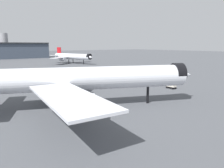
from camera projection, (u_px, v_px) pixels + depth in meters
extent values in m
plane|color=#4C4F54|center=(93.00, 111.00, 46.44)|extent=(900.00, 900.00, 0.00)
cylinder|color=silver|center=(83.00, 78.00, 47.87)|extent=(47.87, 25.59, 5.34)
cone|color=silver|center=(181.00, 75.00, 53.55)|extent=(7.51, 7.19, 5.23)
cylinder|color=black|center=(177.00, 73.00, 53.23)|extent=(4.42, 5.90, 5.39)
cube|color=silver|center=(66.00, 74.00, 60.45)|extent=(21.14, 22.07, 0.43)
cylinder|color=#B7BAC1|center=(70.00, 81.00, 58.47)|extent=(7.61, 5.58, 2.94)
cube|color=silver|center=(68.00, 97.00, 33.78)|extent=(10.49, 23.32, 0.43)
cylinder|color=#B7BAC1|center=(75.00, 102.00, 36.97)|extent=(7.61, 5.58, 2.94)
cylinder|color=black|center=(148.00, 95.00, 52.40)|extent=(0.64, 0.64, 4.27)
cylinder|color=black|center=(73.00, 96.00, 50.88)|extent=(0.64, 0.64, 4.27)
cylinder|color=black|center=(74.00, 102.00, 45.52)|extent=(0.64, 0.64, 4.27)
cylinder|color=silver|center=(72.00, 56.00, 161.75)|extent=(14.56, 36.37, 4.32)
cone|color=silver|center=(90.00, 57.00, 151.23)|extent=(5.40, 5.75, 4.23)
cone|color=silver|center=(57.00, 56.00, 172.27)|extent=(5.53, 6.54, 4.10)
cylinder|color=black|center=(89.00, 57.00, 151.67)|extent=(4.73, 3.10, 4.36)
cube|color=silver|center=(79.00, 56.00, 171.78)|extent=(16.64, 6.29, 0.35)
cylinder|color=#B7BAC1|center=(78.00, 58.00, 169.97)|extent=(3.73, 5.59, 2.37)
cube|color=silver|center=(60.00, 58.00, 155.19)|extent=(16.91, 14.18, 0.35)
cylinder|color=#B7BAC1|center=(62.00, 59.00, 156.53)|extent=(3.73, 5.59, 2.37)
cube|color=red|center=(59.00, 52.00, 169.94)|extent=(1.66, 4.34, 6.90)
cube|color=silver|center=(63.00, 55.00, 174.42)|extent=(7.26, 5.04, 0.26)
cube|color=silver|center=(54.00, 55.00, 167.44)|extent=(7.26, 5.04, 0.26)
cylinder|color=black|center=(84.00, 62.00, 155.75)|extent=(0.52, 0.52, 3.45)
cylinder|color=black|center=(73.00, 61.00, 165.33)|extent=(0.52, 0.52, 3.45)
cylinder|color=black|center=(69.00, 61.00, 161.72)|extent=(0.52, 0.52, 3.45)
cylinder|color=#939399|center=(4.00, 46.00, 216.67)|extent=(7.85, 7.85, 26.39)
cube|color=black|center=(171.00, 87.00, 70.17)|extent=(1.69, 3.25, 0.30)
cube|color=silver|center=(173.00, 85.00, 69.27)|extent=(1.64, 1.33, 1.20)
cube|color=#1E2D38|center=(175.00, 85.00, 68.77)|extent=(1.35, 0.12, 0.60)
cube|color=silver|center=(170.00, 85.00, 70.52)|extent=(1.66, 1.97, 0.90)
cylinder|color=black|center=(175.00, 88.00, 69.77)|extent=(0.30, 0.71, 0.70)
cylinder|color=black|center=(172.00, 88.00, 68.85)|extent=(0.30, 0.71, 0.70)
cylinder|color=black|center=(170.00, 87.00, 71.55)|extent=(0.30, 0.71, 0.70)
cylinder|color=black|center=(167.00, 87.00, 70.63)|extent=(0.30, 0.71, 0.70)
cone|color=#F2600C|center=(46.00, 84.00, 76.92)|extent=(0.47, 0.47, 0.58)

